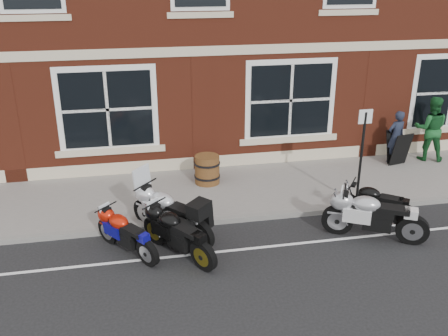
# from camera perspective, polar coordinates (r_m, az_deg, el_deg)

# --- Properties ---
(ground) EXTENTS (80.00, 80.00, 0.00)m
(ground) POSITION_cam_1_polar(r_m,az_deg,el_deg) (10.50, 7.01, -9.30)
(ground) COLOR black
(ground) RESTS_ON ground
(sidewalk) EXTENTS (30.00, 3.00, 0.12)m
(sidewalk) POSITION_cam_1_polar(r_m,az_deg,el_deg) (13.02, 3.00, -2.38)
(sidewalk) COLOR slate
(sidewalk) RESTS_ON ground
(kerb) EXTENTS (30.00, 0.16, 0.12)m
(kerb) POSITION_cam_1_polar(r_m,az_deg,el_deg) (11.65, 4.89, -5.52)
(kerb) COLOR slate
(kerb) RESTS_ON ground
(moto_touring_silver) EXTENTS (1.57, 1.82, 1.49)m
(moto_touring_silver) POSITION_cam_1_polar(r_m,az_deg,el_deg) (10.71, -6.15, -4.88)
(moto_touring_silver) COLOR black
(moto_touring_silver) RESTS_ON ground
(moto_sport_red) EXTENTS (1.19, 1.56, 0.83)m
(moto_sport_red) POSITION_cam_1_polar(r_m,az_deg,el_deg) (10.30, -11.07, -7.16)
(moto_sport_red) COLOR black
(moto_sport_red) RESTS_ON ground
(moto_sport_black) EXTENTS (1.29, 1.78, 0.93)m
(moto_sport_black) POSITION_cam_1_polar(r_m,az_deg,el_deg) (10.04, -5.28, -7.24)
(moto_sport_black) COLOR black
(moto_sport_black) RESTS_ON ground
(moto_sport_silver) EXTENTS (2.01, 1.17, 1.00)m
(moto_sport_silver) POSITION_cam_1_polar(r_m,az_deg,el_deg) (11.05, 16.67, -5.05)
(moto_sport_silver) COLOR black
(moto_sport_silver) RESTS_ON ground
(moto_naked_black) EXTENTS (1.52, 1.25, 0.84)m
(moto_naked_black) POSITION_cam_1_polar(r_m,az_deg,el_deg) (11.84, 16.90, -3.72)
(moto_naked_black) COLOR black
(moto_naked_black) RESTS_ON ground
(pedestrian_left) EXTENTS (0.62, 0.47, 1.54)m
(pedestrian_left) POSITION_cam_1_polar(r_m,az_deg,el_deg) (15.18, 19.05, 3.38)
(pedestrian_left) COLOR #1A1F2F
(pedestrian_left) RESTS_ON sidewalk
(pedestrian_right) EXTENTS (1.13, 1.03, 1.89)m
(pedestrian_right) POSITION_cam_1_polar(r_m,az_deg,el_deg) (15.71, 22.54, 4.18)
(pedestrian_right) COLOR #175123
(pedestrian_right) RESTS_ON sidewalk
(a_board_sign) EXTENTS (0.66, 0.51, 0.98)m
(a_board_sign) POSITION_cam_1_polar(r_m,az_deg,el_deg) (15.17, 19.27, 2.22)
(a_board_sign) COLOR black
(a_board_sign) RESTS_ON sidewalk
(barrel_planter) EXTENTS (0.68, 0.68, 0.75)m
(barrel_planter) POSITION_cam_1_polar(r_m,az_deg,el_deg) (13.07, -1.94, -0.16)
(barrel_planter) COLOR #4F2115
(barrel_planter) RESTS_ON sidewalk
(parking_sign) EXTENTS (0.33, 0.06, 2.34)m
(parking_sign) POSITION_cam_1_polar(r_m,az_deg,el_deg) (11.99, 15.47, 1.91)
(parking_sign) COLOR black
(parking_sign) RESTS_ON sidewalk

